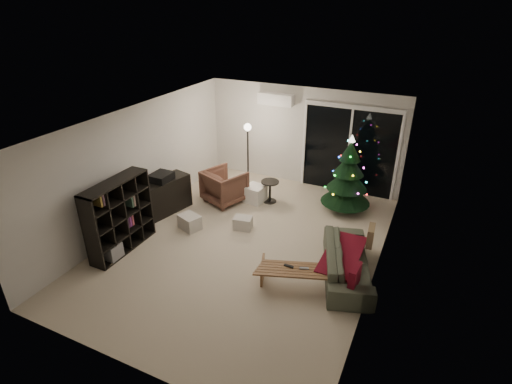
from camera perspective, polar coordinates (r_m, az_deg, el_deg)
room at (r=8.57m, az=5.56°, el=2.56°), size 6.50×7.51×2.60m
bookshelf at (r=8.06m, az=-19.86°, el=-3.02°), size 0.51×1.47×1.44m
media_cabinet at (r=9.20m, az=-13.07°, el=-0.61°), size 0.75×1.34×0.79m
stereo at (r=9.00m, az=-13.38°, el=2.11°), size 0.40×0.47×0.17m
armchair at (r=9.46m, az=-4.51°, el=0.85°), size 1.11×1.12×0.80m
ottoman at (r=9.51m, az=-0.14°, el=-0.25°), size 0.50×0.50×0.40m
cardboard_box_a at (r=8.55m, az=-9.44°, el=-4.26°), size 0.52×0.46×0.31m
cardboard_box_b at (r=8.46m, az=-1.88°, el=-4.44°), size 0.43×0.35×0.26m
side_table at (r=9.47m, az=2.00°, el=0.07°), size 0.57×0.57×0.54m
floor_lamp at (r=9.77m, az=-1.16°, el=4.66°), size 0.27×0.27×1.69m
sofa at (r=7.24m, az=12.91°, el=-9.68°), size 1.31×2.06×0.56m
sofa_throw at (r=7.19m, az=12.23°, el=-8.70°), size 0.60×1.39×0.05m
cushion_a at (r=7.63m, az=16.06°, el=-6.02°), size 0.14×0.38×0.37m
cushion_b at (r=6.56m, az=13.91°, el=-11.65°), size 0.14×0.38×0.37m
coffee_table at (r=6.84m, az=5.84°, el=-12.26°), size 1.39×0.87×0.42m
remote_a at (r=6.75m, az=4.71°, el=-10.50°), size 0.16×0.05×0.02m
remote_b at (r=6.72m, az=6.89°, el=-10.77°), size 0.16×0.09×0.02m
christmas_tree at (r=9.07m, az=13.01°, el=2.55°), size 1.40×1.40×1.80m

